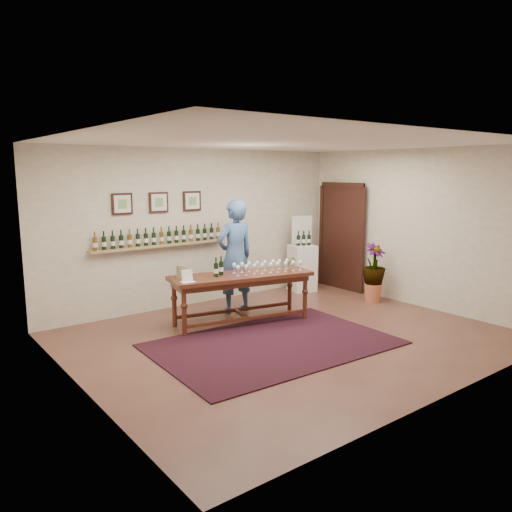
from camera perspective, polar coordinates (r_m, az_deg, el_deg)
ground at (r=7.42m, az=3.80°, el=-9.23°), size 6.00×6.00×0.00m
room_shell at (r=9.90m, az=6.00°, el=2.18°), size 6.00×6.00×6.00m
rug at (r=7.11m, az=2.01°, el=-10.00°), size 3.37×2.32×0.02m
tasting_table at (r=7.91m, az=-1.70°, el=-2.91°), size 2.36×1.17×0.80m
table_glasses at (r=8.02m, az=0.88°, el=-1.22°), size 1.30×0.58×0.18m
table_bottles at (r=7.74m, az=-4.30°, el=-1.10°), size 0.32×0.21×0.32m
pitcher_left at (r=7.58m, az=-8.66°, el=-1.84°), size 0.15×0.15×0.21m
pitcher_right at (r=8.36m, az=3.99°, el=-0.71°), size 0.14×0.14×0.20m
menu_card at (r=7.38m, az=-7.90°, el=-2.22°), size 0.22×0.17×0.18m
display_pedestal at (r=10.15m, az=5.29°, el=-1.37°), size 0.57×0.57×0.93m
pedestal_bottles at (r=10.01m, az=5.47°, el=2.04°), size 0.31×0.15×0.30m
info_sign at (r=10.14m, az=5.25°, el=3.03°), size 0.43×0.14×0.61m
potted_plant at (r=9.44m, az=13.30°, el=-1.90°), size 0.53×0.53×0.94m
person at (r=8.50m, az=-2.44°, el=-0.07°), size 0.71×0.48×1.93m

